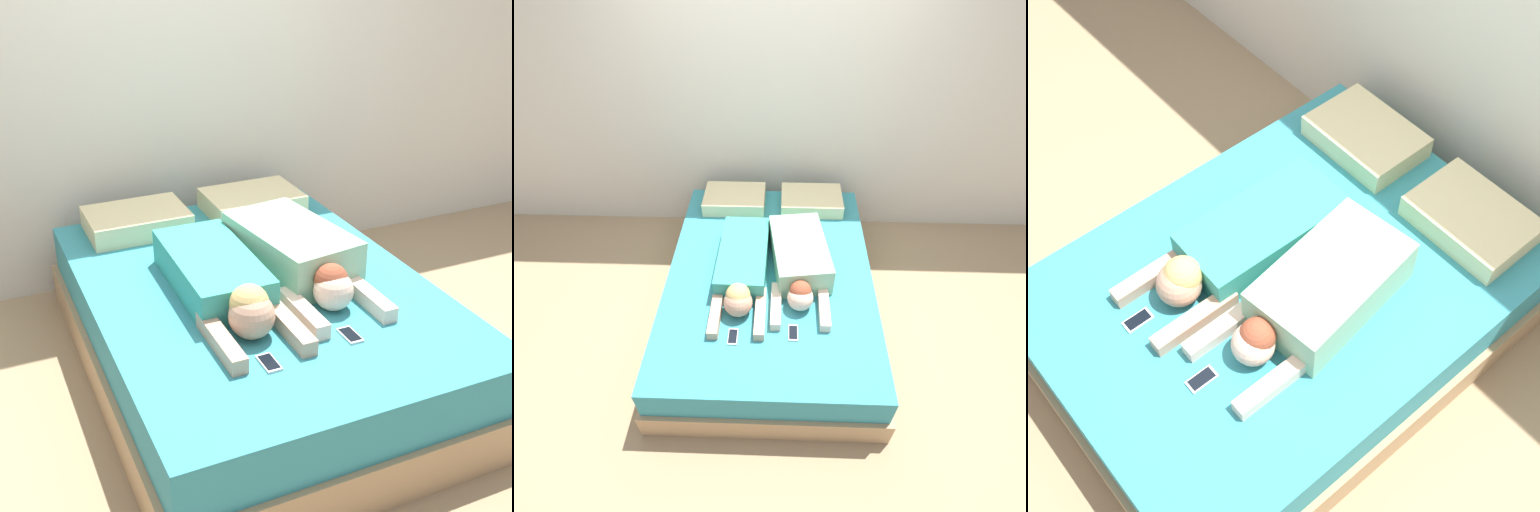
% 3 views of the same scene
% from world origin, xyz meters
% --- Properties ---
extents(ground_plane, '(12.00, 12.00, 0.00)m').
position_xyz_m(ground_plane, '(0.00, 0.00, 0.00)').
color(ground_plane, '#9E8460').
extents(wall_back, '(12.00, 0.06, 2.60)m').
position_xyz_m(wall_back, '(0.00, 1.24, 1.30)').
color(wall_back, beige).
rests_on(wall_back, ground_plane).
extents(bed, '(1.61, 2.19, 0.47)m').
position_xyz_m(bed, '(0.00, 0.00, 0.23)').
color(bed, tan).
rests_on(bed, ground_plane).
extents(pillow_head_left, '(0.55, 0.39, 0.12)m').
position_xyz_m(pillow_head_left, '(-0.35, 0.84, 0.53)').
color(pillow_head_left, beige).
rests_on(pillow_head_left, bed).
extents(pillow_head_right, '(0.55, 0.39, 0.12)m').
position_xyz_m(pillow_head_right, '(0.35, 0.84, 0.53)').
color(pillow_head_right, beige).
rests_on(pillow_head_right, bed).
extents(person_left, '(0.37, 1.08, 0.23)m').
position_xyz_m(person_left, '(-0.20, -0.07, 0.56)').
color(person_left, teal).
rests_on(person_left, bed).
extents(person_right, '(0.48, 1.01, 0.23)m').
position_xyz_m(person_right, '(0.22, -0.00, 0.58)').
color(person_right, '#8CBF99').
rests_on(person_right, bed).
extents(cell_phone_left, '(0.06, 0.13, 0.01)m').
position_xyz_m(cell_phone_left, '(-0.22, -0.63, 0.47)').
color(cell_phone_left, silver).
rests_on(cell_phone_left, bed).
extents(cell_phone_right, '(0.06, 0.13, 0.01)m').
position_xyz_m(cell_phone_right, '(0.17, -0.58, 0.47)').
color(cell_phone_right, silver).
rests_on(cell_phone_right, bed).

